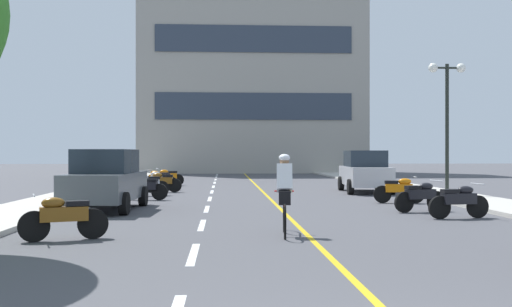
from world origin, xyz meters
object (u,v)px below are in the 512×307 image
object	(u,v)px
motorcycle_8	(162,182)
motorcycle_6	(145,187)
motorcycle_10	(158,179)
motorcycle_11	(168,177)
motorcycle_5	(399,189)
street_lamp_mid	(447,98)
parked_car_near	(106,180)
parked_car_mid	(365,171)
motorcycle_9	(160,180)
motorcycle_3	(459,200)
motorcycle_4	(421,196)
cyclist_rider	(285,193)
motorcycle_2	(63,216)
motorcycle_7	(147,184)

from	to	relation	value
motorcycle_8	motorcycle_6	bearing A→B (deg)	-92.57
motorcycle_10	motorcycle_11	distance (m)	2.13
motorcycle_6	motorcycle_8	bearing A→B (deg)	87.43
motorcycle_5	motorcycle_11	size ratio (longest dim) A/B	1.03
street_lamp_mid	parked_car_near	size ratio (longest dim) A/B	1.18
motorcycle_6	motorcycle_10	xyz separation A→B (m)	(-0.30, 7.22, 0.00)
parked_car_mid	motorcycle_9	bearing A→B (deg)	167.09
motorcycle_3	motorcycle_9	distance (m)	15.35
parked_car_near	motorcycle_4	bearing A→B (deg)	-6.41
parked_car_near	motorcycle_10	xyz separation A→B (m)	(0.34, 11.01, -0.44)
motorcycle_3	motorcycle_9	world-z (taller)	same
motorcycle_4	motorcycle_5	bearing A→B (deg)	84.85
motorcycle_3	motorcycle_6	world-z (taller)	same
motorcycle_8	cyclist_rider	xyz separation A→B (m)	(3.95, -13.58, 0.41)
motorcycle_3	motorcycle_8	distance (m)	13.90
motorcycle_2	motorcycle_7	bearing A→B (deg)	89.53
motorcycle_3	motorcycle_5	world-z (taller)	same
motorcycle_4	parked_car_near	bearing A→B (deg)	173.59
motorcycle_3	motorcycle_11	bearing A→B (deg)	119.68
motorcycle_11	cyclist_rider	xyz separation A→B (m)	(4.18, -18.73, 0.41)
motorcycle_7	street_lamp_mid	bearing A→B (deg)	-6.78
motorcycle_3	motorcycle_6	xyz separation A→B (m)	(-9.01, 6.56, 0.00)
parked_car_near	motorcycle_2	bearing A→B (deg)	-86.42
parked_car_mid	motorcycle_8	bearing A→B (deg)	177.02
motorcycle_5	parked_car_near	bearing A→B (deg)	-168.45
motorcycle_11	cyclist_rider	size ratio (longest dim) A/B	0.93
motorcycle_7	cyclist_rider	distance (m)	12.24
street_lamp_mid	motorcycle_11	distance (m)	14.82
parked_car_near	motorcycle_2	size ratio (longest dim) A/B	2.62
motorcycle_2	street_lamp_mid	bearing A→B (deg)	41.99
motorcycle_3	motorcycle_10	world-z (taller)	same
parked_car_near	motorcycle_10	distance (m)	11.03
motorcycle_10	cyclist_rider	world-z (taller)	cyclist_rider
street_lamp_mid	motorcycle_11	size ratio (longest dim) A/B	3.07
parked_car_mid	motorcycle_11	size ratio (longest dim) A/B	2.60
parked_car_mid	motorcycle_10	world-z (taller)	parked_car_mid
motorcycle_8	street_lamp_mid	bearing A→B (deg)	-17.28
motorcycle_4	motorcycle_9	bearing A→B (deg)	129.14
motorcycle_3	parked_car_mid	bearing A→B (deg)	89.90
motorcycle_4	motorcycle_8	world-z (taller)	same
parked_car_near	motorcycle_6	world-z (taller)	parked_car_near
motorcycle_9	motorcycle_2	bearing A→B (deg)	-90.64
motorcycle_3	motorcycle_8	xyz separation A→B (m)	(-8.82, 10.74, 0.00)
motorcycle_2	motorcycle_9	distance (m)	15.72
motorcycle_4	motorcycle_10	xyz separation A→B (m)	(-8.88, 12.05, 0.00)
motorcycle_10	motorcycle_4	bearing A→B (deg)	-53.60
motorcycle_5	motorcycle_10	xyz separation A→B (m)	(-9.15, 9.07, 0.00)
motorcycle_6	motorcycle_11	bearing A→B (deg)	90.29
motorcycle_5	motorcycle_10	bearing A→B (deg)	135.24
parked_car_mid	motorcycle_6	world-z (taller)	parked_car_mid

